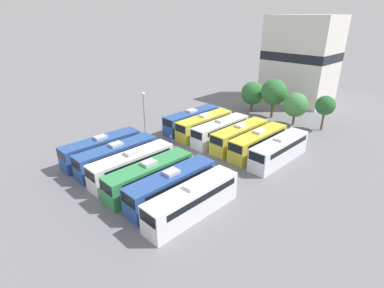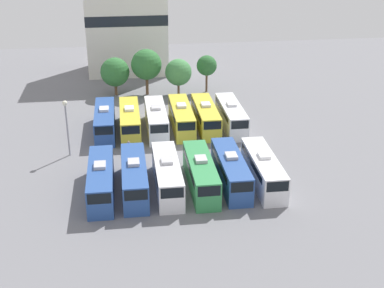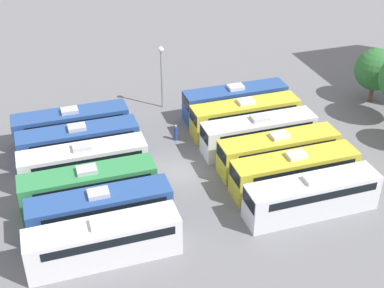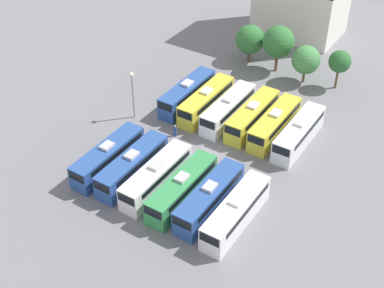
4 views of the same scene
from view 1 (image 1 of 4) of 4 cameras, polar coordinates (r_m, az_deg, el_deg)
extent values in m
plane|color=slate|center=(41.18, -0.08, -3.06)|extent=(116.30, 116.30, 0.00)
cube|color=#284C93|center=(42.43, -16.78, -0.95)|extent=(2.55, 10.93, 3.13)
cube|color=black|center=(42.20, -16.60, 0.23)|extent=(2.59, 9.29, 0.69)
cube|color=black|center=(40.16, -23.69, -2.09)|extent=(2.24, 0.08, 1.10)
cube|color=#B2B2B7|center=(41.76, -17.06, 1.22)|extent=(1.20, 1.60, 0.35)
cube|color=#284C93|center=(39.74, -14.05, -2.35)|extent=(2.55, 10.93, 3.13)
cube|color=black|center=(39.50, -13.84, -1.10)|extent=(2.59, 9.29, 0.69)
cube|color=black|center=(37.27, -21.31, -3.67)|extent=(2.24, 0.08, 1.10)
cube|color=#B2B2B7|center=(39.03, -14.30, -0.06)|extent=(1.20, 1.60, 0.35)
cube|color=silver|center=(37.05, -11.28, -4.08)|extent=(2.55, 10.93, 3.13)
cube|color=black|center=(36.79, -11.03, -2.74)|extent=(2.59, 9.29, 0.69)
cube|color=black|center=(34.39, -18.92, -5.66)|extent=(2.24, 0.08, 1.10)
cube|color=#B2B2B7|center=(36.28, -11.49, -1.65)|extent=(1.20, 1.60, 0.35)
cube|color=#338C4C|center=(34.38, -8.04, -6.17)|extent=(2.55, 10.93, 3.13)
cube|color=black|center=(34.10, -7.76, -4.74)|extent=(2.59, 9.29, 0.69)
cube|color=black|center=(31.52, -16.10, -8.12)|extent=(2.24, 0.08, 1.10)
cube|color=#B2B2B7|center=(33.55, -8.21, -3.59)|extent=(1.20, 1.60, 0.35)
cube|color=#284C93|center=(32.31, -3.86, -8.08)|extent=(2.55, 10.93, 3.13)
cube|color=black|center=(32.01, -3.54, -6.58)|extent=(2.59, 9.29, 0.69)
cube|color=black|center=(29.17, -12.13, -10.46)|extent=(2.24, 0.08, 1.10)
cube|color=#B2B2B7|center=(31.43, -3.95, -5.38)|extent=(1.20, 1.60, 0.35)
cube|color=silver|center=(29.97, 0.10, -10.84)|extent=(2.55, 10.93, 3.13)
cube|color=black|center=(29.64, 0.48, -9.24)|extent=(2.59, 9.29, 0.69)
cube|color=black|center=(26.63, -8.50, -13.89)|extent=(2.24, 0.08, 1.10)
cube|color=white|center=(29.01, 0.10, -8.01)|extent=(1.20, 1.60, 0.35)
cube|color=#284C93|center=(51.65, -0.08, 4.53)|extent=(2.55, 10.93, 3.13)
cube|color=black|center=(51.55, 0.13, 5.52)|extent=(2.59, 9.29, 0.69)
cube|color=black|center=(47.90, -4.74, 3.98)|extent=(2.24, 0.08, 1.10)
cube|color=silver|center=(51.10, -0.08, 6.38)|extent=(1.20, 1.60, 0.35)
cube|color=gold|center=(49.33, 2.41, 3.57)|extent=(2.55, 10.93, 3.13)
cube|color=black|center=(49.23, 2.65, 4.60)|extent=(2.59, 9.29, 0.69)
cube|color=black|center=(45.42, -2.27, 2.92)|extent=(2.24, 0.08, 1.10)
cube|color=white|center=(48.76, 2.45, 5.49)|extent=(1.20, 1.60, 0.35)
cube|color=silver|center=(47.10, 5.47, 2.48)|extent=(2.55, 10.93, 3.13)
cube|color=black|center=(46.99, 5.73, 3.55)|extent=(2.59, 9.29, 0.69)
cube|color=black|center=(43.00, 0.82, 1.71)|extent=(2.24, 0.08, 1.10)
cube|color=#B2B2B7|center=(46.50, 5.55, 4.48)|extent=(1.20, 1.60, 0.35)
cube|color=gold|center=(45.43, 9.11, 1.46)|extent=(2.55, 10.93, 3.13)
cube|color=black|center=(45.32, 9.39, 2.57)|extent=(2.59, 9.29, 0.69)
cube|color=black|center=(41.11, 4.63, 0.56)|extent=(2.24, 0.08, 1.10)
cube|color=silver|center=(44.81, 9.26, 3.52)|extent=(1.20, 1.60, 0.35)
cube|color=gold|center=(43.69, 12.50, 0.25)|extent=(2.55, 10.93, 3.13)
cube|color=black|center=(43.57, 12.80, 1.40)|extent=(2.59, 9.29, 0.69)
cube|color=black|center=(39.19, 8.19, -0.83)|extent=(2.24, 0.08, 1.10)
cube|color=silver|center=(43.04, 12.70, 2.37)|extent=(1.20, 1.60, 0.35)
cube|color=silver|center=(41.91, 16.25, -1.20)|extent=(2.55, 10.93, 3.13)
cube|color=black|center=(41.79, 16.58, 0.00)|extent=(2.59, 9.29, 0.69)
cube|color=black|center=(37.24, 12.19, -2.51)|extent=(2.24, 0.08, 1.10)
cube|color=silver|center=(41.24, 16.53, 0.99)|extent=(1.20, 1.60, 0.35)
cylinder|color=navy|center=(45.27, -4.11, 0.49)|extent=(0.36, 0.36, 1.47)
sphere|color=tan|center=(44.94, -4.14, 1.49)|extent=(0.24, 0.24, 0.24)
cylinder|color=gray|center=(50.02, -9.08, 5.62)|extent=(0.20, 0.20, 6.51)
sphere|color=#EAE5C6|center=(49.08, -9.34, 9.43)|extent=(0.60, 0.60, 0.60)
cylinder|color=brown|center=(62.53, 11.28, 7.07)|extent=(0.46, 0.46, 2.18)
sphere|color=#2D6B33|center=(61.83, 11.48, 9.46)|extent=(4.60, 4.60, 4.60)
cylinder|color=brown|center=(59.50, 15.02, 6.40)|extent=(0.46, 0.46, 3.26)
sphere|color=#2D6B33|center=(58.64, 15.36, 9.50)|extent=(4.84, 4.84, 4.84)
cylinder|color=brown|center=(56.70, 18.79, 4.55)|extent=(0.37, 0.37, 2.26)
sphere|color=#428447|center=(55.95, 19.14, 7.08)|extent=(4.23, 4.23, 4.23)
cylinder|color=brown|center=(55.69, 23.59, 4.01)|extent=(0.35, 0.35, 3.25)
sphere|color=#28602D|center=(54.91, 24.06, 6.73)|extent=(3.26, 3.26, 3.26)
cube|color=silver|center=(71.59, 19.97, 14.81)|extent=(14.01, 10.18, 18.20)
cube|color=black|center=(71.47, 20.08, 15.52)|extent=(14.07, 10.24, 1.80)
camera|label=2|loc=(46.66, -94.93, 9.70)|focal=50.00mm
camera|label=3|loc=(20.63, 95.14, 25.71)|focal=50.00mm
camera|label=4|loc=(29.89, -148.95, 31.39)|focal=50.00mm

